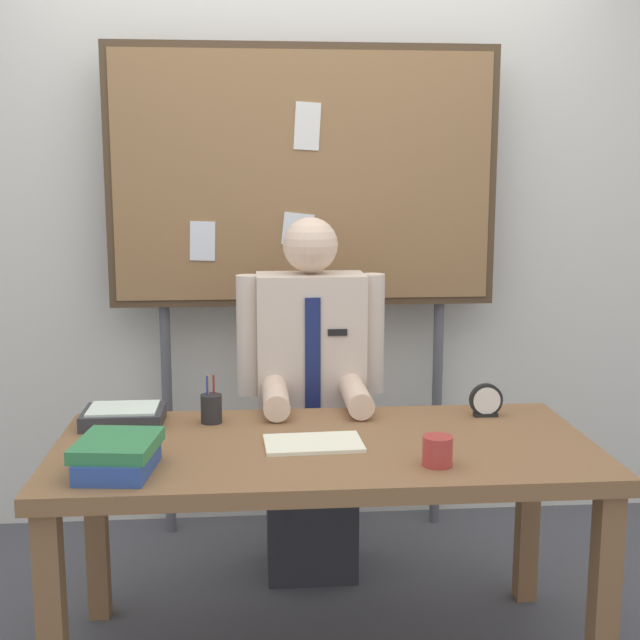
{
  "coord_description": "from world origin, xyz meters",
  "views": [
    {
      "loc": [
        -0.22,
        -2.44,
        1.53
      ],
      "look_at": [
        0.0,
        0.19,
        1.07
      ],
      "focal_mm": 46.77,
      "sensor_mm": 36.0,
      "label": 1
    }
  ],
  "objects_px": {
    "coffee_mug": "(437,451)",
    "pen_holder": "(211,408)",
    "bulletin_board": "(304,184)",
    "open_notebook": "(313,443)",
    "book_stack": "(118,455)",
    "desk": "(325,470)",
    "person": "(311,413)",
    "desk_clock": "(486,402)",
    "paper_tray": "(124,416)"
  },
  "relations": [
    {
      "from": "person",
      "to": "desk_clock",
      "type": "height_order",
      "value": "person"
    },
    {
      "from": "open_notebook",
      "to": "book_stack",
      "type": "bearing_deg",
      "value": -161.62
    },
    {
      "from": "bulletin_board",
      "to": "paper_tray",
      "type": "bearing_deg",
      "value": -130.64
    },
    {
      "from": "desk",
      "to": "pen_holder",
      "type": "relative_size",
      "value": 10.29
    },
    {
      "from": "bulletin_board",
      "to": "book_stack",
      "type": "height_order",
      "value": "bulletin_board"
    },
    {
      "from": "desk_clock",
      "to": "coffee_mug",
      "type": "relative_size",
      "value": 1.32
    },
    {
      "from": "book_stack",
      "to": "open_notebook",
      "type": "distance_m",
      "value": 0.59
    },
    {
      "from": "coffee_mug",
      "to": "pen_holder",
      "type": "bearing_deg",
      "value": 144.37
    },
    {
      "from": "desk",
      "to": "bulletin_board",
      "type": "height_order",
      "value": "bulletin_board"
    },
    {
      "from": "person",
      "to": "book_stack",
      "type": "distance_m",
      "value": 1.01
    },
    {
      "from": "open_notebook",
      "to": "desk_clock",
      "type": "relative_size",
      "value": 2.61
    },
    {
      "from": "paper_tray",
      "to": "desk_clock",
      "type": "bearing_deg",
      "value": -0.31
    },
    {
      "from": "book_stack",
      "to": "desk_clock",
      "type": "distance_m",
      "value": 1.24
    },
    {
      "from": "bulletin_board",
      "to": "desk",
      "type": "bearing_deg",
      "value": -89.99
    },
    {
      "from": "open_notebook",
      "to": "pen_holder",
      "type": "relative_size",
      "value": 1.84
    },
    {
      "from": "person",
      "to": "coffee_mug",
      "type": "distance_m",
      "value": 0.89
    },
    {
      "from": "bulletin_board",
      "to": "desk_clock",
      "type": "height_order",
      "value": "bulletin_board"
    },
    {
      "from": "person",
      "to": "desk_clock",
      "type": "xyz_separation_m",
      "value": [
        0.57,
        -0.36,
        0.13
      ]
    },
    {
      "from": "book_stack",
      "to": "paper_tray",
      "type": "height_order",
      "value": "book_stack"
    },
    {
      "from": "book_stack",
      "to": "coffee_mug",
      "type": "relative_size",
      "value": 3.26
    },
    {
      "from": "desk",
      "to": "paper_tray",
      "type": "distance_m",
      "value": 0.7
    },
    {
      "from": "pen_holder",
      "to": "paper_tray",
      "type": "relative_size",
      "value": 0.62
    },
    {
      "from": "desk",
      "to": "open_notebook",
      "type": "relative_size",
      "value": 5.58
    },
    {
      "from": "book_stack",
      "to": "coffee_mug",
      "type": "bearing_deg",
      "value": -1.37
    },
    {
      "from": "coffee_mug",
      "to": "pen_holder",
      "type": "xyz_separation_m",
      "value": [
        -0.65,
        0.47,
        0.01
      ]
    },
    {
      "from": "coffee_mug",
      "to": "pen_holder",
      "type": "height_order",
      "value": "pen_holder"
    },
    {
      "from": "open_notebook",
      "to": "coffee_mug",
      "type": "xyz_separation_m",
      "value": [
        0.34,
        -0.21,
        0.04
      ]
    },
    {
      "from": "book_stack",
      "to": "pen_holder",
      "type": "height_order",
      "value": "pen_holder"
    },
    {
      "from": "coffee_mug",
      "to": "paper_tray",
      "type": "distance_m",
      "value": 1.05
    },
    {
      "from": "bulletin_board",
      "to": "pen_holder",
      "type": "bearing_deg",
      "value": -115.27
    },
    {
      "from": "bulletin_board",
      "to": "pen_holder",
      "type": "relative_size",
      "value": 12.81
    },
    {
      "from": "desk",
      "to": "coffee_mug",
      "type": "bearing_deg",
      "value": -37.09
    },
    {
      "from": "book_stack",
      "to": "pen_holder",
      "type": "bearing_deg",
      "value": 62.22
    },
    {
      "from": "person",
      "to": "open_notebook",
      "type": "bearing_deg",
      "value": -93.39
    },
    {
      "from": "bulletin_board",
      "to": "coffee_mug",
      "type": "distance_m",
      "value": 1.46
    },
    {
      "from": "desk_clock",
      "to": "coffee_mug",
      "type": "distance_m",
      "value": 0.54
    },
    {
      "from": "desk",
      "to": "desk_clock",
      "type": "height_order",
      "value": "desk_clock"
    },
    {
      "from": "coffee_mug",
      "to": "pen_holder",
      "type": "distance_m",
      "value": 0.81
    },
    {
      "from": "desk",
      "to": "open_notebook",
      "type": "height_order",
      "value": "open_notebook"
    },
    {
      "from": "desk_clock",
      "to": "paper_tray",
      "type": "xyz_separation_m",
      "value": [
        -1.21,
        0.01,
        -0.02
      ]
    },
    {
      "from": "desk",
      "to": "person",
      "type": "height_order",
      "value": "person"
    },
    {
      "from": "desk",
      "to": "desk_clock",
      "type": "relative_size",
      "value": 14.56
    },
    {
      "from": "person",
      "to": "pen_holder",
      "type": "xyz_separation_m",
      "value": [
        -0.36,
        -0.36,
        0.13
      ]
    },
    {
      "from": "person",
      "to": "book_stack",
      "type": "height_order",
      "value": "person"
    },
    {
      "from": "book_stack",
      "to": "paper_tray",
      "type": "distance_m",
      "value": 0.46
    },
    {
      "from": "desk_clock",
      "to": "paper_tray",
      "type": "bearing_deg",
      "value": 179.69
    },
    {
      "from": "coffee_mug",
      "to": "person",
      "type": "bearing_deg",
      "value": 109.73
    },
    {
      "from": "bulletin_board",
      "to": "open_notebook",
      "type": "relative_size",
      "value": 6.95
    },
    {
      "from": "paper_tray",
      "to": "book_stack",
      "type": "bearing_deg",
      "value": -83.54
    },
    {
      "from": "person",
      "to": "book_stack",
      "type": "relative_size",
      "value": 4.93
    }
  ]
}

